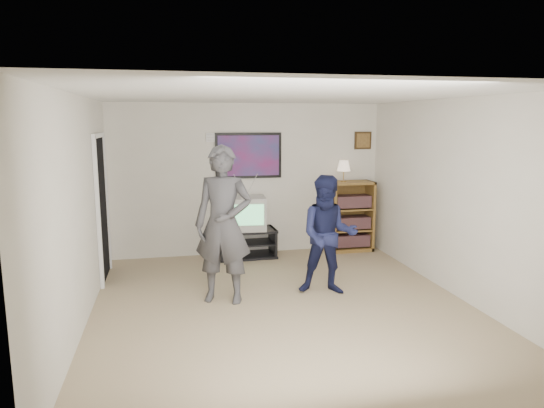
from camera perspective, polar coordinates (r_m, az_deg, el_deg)
name	(u,v)px	position (r m, az deg, el deg)	size (l,w,h in m)	color
room_shell	(277,200)	(5.98, 0.60, 0.47)	(4.51, 5.00, 2.51)	#94805E
media_stand	(247,243)	(7.99, -2.98, -4.60)	(0.95, 0.54, 0.47)	black
crt_television	(246,213)	(7.88, -3.13, -1.07)	(0.63, 0.53, 0.53)	#A1A09B
bookshelf	(351,216)	(8.43, 9.23, -1.41)	(0.73, 0.42, 1.20)	brown
table_lamp	(344,171)	(8.26, 8.42, 3.85)	(0.23, 0.23, 0.36)	beige
person_tall	(223,225)	(5.93, -5.75, -2.44)	(0.71, 0.46, 1.94)	#3C3B3E
person_short	(328,235)	(6.25, 6.63, -3.67)	(0.75, 0.58, 1.54)	#141839
controller_left	(223,211)	(6.07, -5.82, -0.85)	(0.04, 0.13, 0.04)	white
controller_right	(324,211)	(6.45, 6.08, -0.81)	(0.04, 0.13, 0.04)	white
poster	(249,156)	(8.01, -2.77, 5.71)	(1.10, 0.03, 0.75)	black
air_vent	(215,137)	(7.93, -6.76, 7.78)	(0.28, 0.02, 0.14)	white
small_picture	(363,140)	(8.56, 10.64, 7.36)	(0.30, 0.03, 0.30)	black
doorway	(102,209)	(7.18, -19.42, -0.55)	(0.03, 0.85, 2.00)	black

